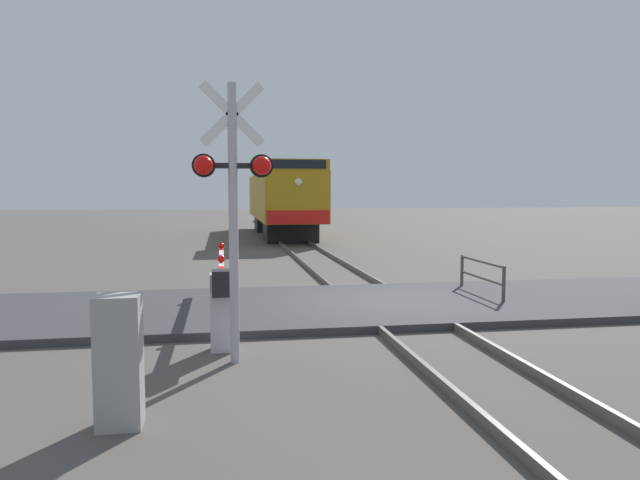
% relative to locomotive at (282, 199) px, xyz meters
% --- Properties ---
extents(ground_plane, '(160.00, 160.00, 0.00)m').
position_rel_locomotive_xyz_m(ground_plane, '(0.00, -22.09, -2.17)').
color(ground_plane, '#514C47').
extents(rail_track_left, '(0.08, 80.00, 0.15)m').
position_rel_locomotive_xyz_m(rail_track_left, '(-0.72, -22.09, -2.09)').
color(rail_track_left, '#59544C').
rests_on(rail_track_left, ground_plane).
extents(rail_track_right, '(0.08, 80.00, 0.15)m').
position_rel_locomotive_xyz_m(rail_track_right, '(0.72, -22.09, -2.09)').
color(rail_track_right, '#59544C').
rests_on(rail_track_right, ground_plane).
extents(road_surface, '(36.00, 4.74, 0.15)m').
position_rel_locomotive_xyz_m(road_surface, '(0.00, -22.09, -2.09)').
color(road_surface, '#38383A').
rests_on(road_surface, ground_plane).
extents(locomotive, '(3.09, 15.44, 4.12)m').
position_rel_locomotive_xyz_m(locomotive, '(0.00, 0.00, 0.00)').
color(locomotive, black).
rests_on(locomotive, ground_plane).
extents(crossing_signal, '(1.18, 0.33, 4.17)m').
position_rel_locomotive_xyz_m(crossing_signal, '(-3.35, -25.80, 0.44)').
color(crossing_signal, '#ADADB2').
rests_on(crossing_signal, ground_plane).
extents(crossing_gate, '(0.36, 5.67, 1.37)m').
position_rel_locomotive_xyz_m(crossing_gate, '(-3.54, -24.41, -1.32)').
color(crossing_gate, silver).
rests_on(crossing_gate, ground_plane).
extents(utility_cabinet, '(0.48, 0.41, 1.45)m').
position_rel_locomotive_xyz_m(utility_cabinet, '(-4.64, -28.04, -1.44)').
color(utility_cabinet, '#999993').
rests_on(utility_cabinet, ground_plane).
extents(guard_railing, '(0.08, 2.35, 0.95)m').
position_rel_locomotive_xyz_m(guard_railing, '(2.58, -21.50, -1.55)').
color(guard_railing, '#4C4742').
rests_on(guard_railing, ground_plane).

